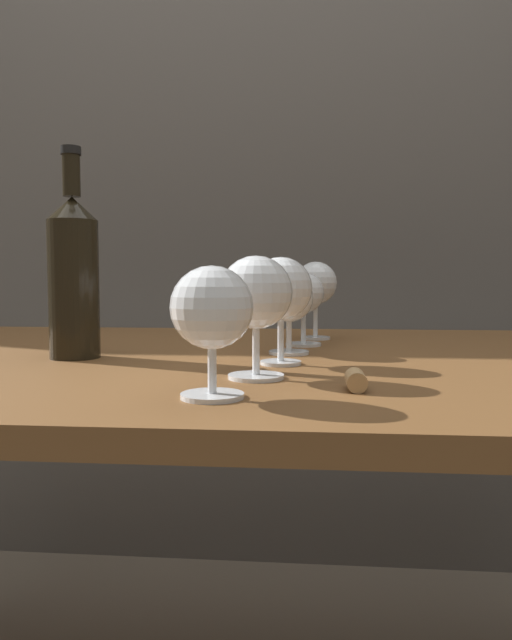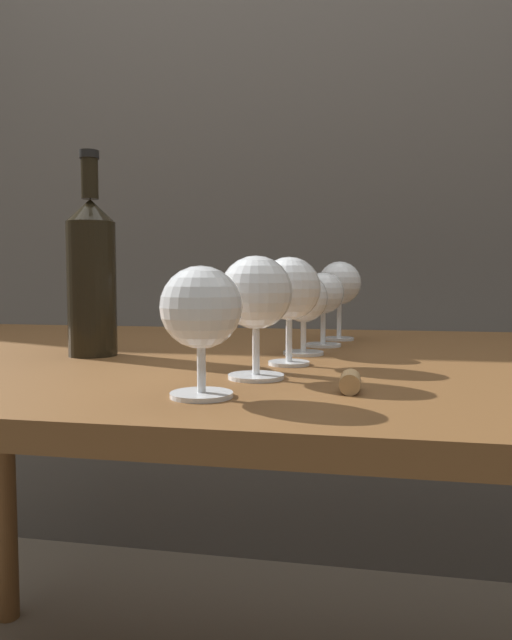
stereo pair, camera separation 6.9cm
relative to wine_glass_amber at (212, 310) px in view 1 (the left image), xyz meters
The scene contains 10 objects.
back_wall 1.31m from the wine_glass_amber, 91.73° to the left, with size 5.00×0.08×2.60m, color #59544F.
dining_table 0.39m from the wine_glass_amber, 96.09° to the left, with size 1.56×0.94×0.77m.
wine_glass_amber is the anchor object (origin of this frame).
wine_glass_pinot 0.12m from the wine_glass_amber, 74.03° to the left, with size 0.09×0.09×0.15m.
wine_glass_rose 0.24m from the wine_glass_amber, 76.16° to the left, with size 0.09×0.09×0.15m.
wine_glass_chardonnay 0.36m from the wine_glass_amber, 79.29° to the left, with size 0.08×0.08×0.13m.
wine_glass_cabernet 0.48m from the wine_glass_amber, 79.28° to the left, with size 0.07×0.07×0.13m.
wine_glass_port 0.59m from the wine_glass_amber, 79.15° to the left, with size 0.08×0.08×0.15m.
wine_bottle 0.38m from the wine_glass_amber, 132.86° to the left, with size 0.07×0.07×0.32m.
cork 0.18m from the wine_glass_amber, 20.16° to the left, with size 0.02×0.02×0.04m, color tan.
Camera 1 is at (0.13, -0.92, 0.89)m, focal length 32.39 mm.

